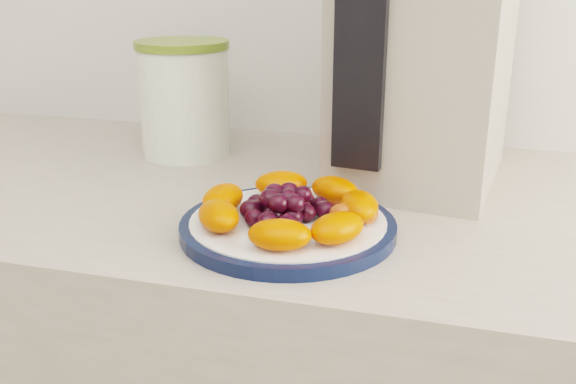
# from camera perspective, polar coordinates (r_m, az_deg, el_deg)

# --- Properties ---
(plate_rim) EXTENTS (0.25, 0.25, 0.01)m
(plate_rim) POSITION_cam_1_polar(r_m,az_deg,el_deg) (0.73, -0.00, -3.14)
(plate_rim) COLOR #0A1534
(plate_rim) RESTS_ON counter
(plate_face) EXTENTS (0.22, 0.22, 0.02)m
(plate_face) POSITION_cam_1_polar(r_m,az_deg,el_deg) (0.73, -0.00, -3.07)
(plate_face) COLOR white
(plate_face) RESTS_ON counter
(canister) EXTENTS (0.18, 0.18, 0.17)m
(canister) POSITION_cam_1_polar(r_m,az_deg,el_deg) (1.04, -9.15, 7.86)
(canister) COLOR #50721B
(canister) RESTS_ON counter
(canister_lid) EXTENTS (0.19, 0.19, 0.01)m
(canister_lid) POSITION_cam_1_polar(r_m,az_deg,el_deg) (1.02, -9.42, 12.81)
(canister_lid) COLOR olive
(canister_lid) RESTS_ON canister
(appliance_body) EXTENTS (0.24, 0.31, 0.36)m
(appliance_body) POSITION_cam_1_polar(r_m,az_deg,el_deg) (0.91, 12.33, 12.07)
(appliance_body) COLOR #A69D8D
(appliance_body) RESTS_ON counter
(appliance_panel) EXTENTS (0.06, 0.03, 0.26)m
(appliance_panel) POSITION_cam_1_polar(r_m,az_deg,el_deg) (0.78, 6.46, 11.56)
(appliance_panel) COLOR black
(appliance_panel) RESTS_ON appliance_body
(fruit_plate) EXTENTS (0.21, 0.21, 0.04)m
(fruit_plate) POSITION_cam_1_polar(r_m,az_deg,el_deg) (0.72, 0.25, -1.34)
(fruit_plate) COLOR #E63E00
(fruit_plate) RESTS_ON plate_face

